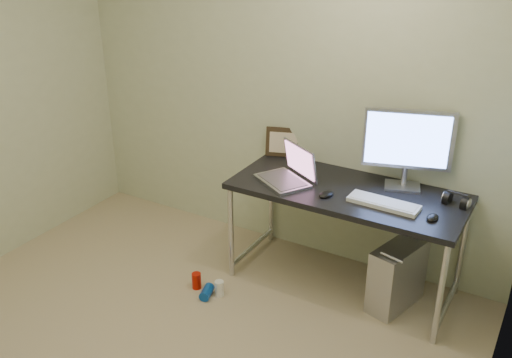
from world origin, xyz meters
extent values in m
cube|color=beige|center=(0.00, 1.75, 1.25)|extent=(3.50, 0.02, 2.50)
cube|color=beige|center=(1.75, 0.00, 1.25)|extent=(0.02, 3.50, 2.50)
cube|color=black|center=(0.67, 1.41, 0.73)|extent=(1.55, 0.68, 0.04)
cylinder|color=silver|center=(-0.06, 1.11, 0.35)|extent=(0.04, 0.04, 0.71)
cylinder|color=silver|center=(-0.06, 1.71, 0.35)|extent=(0.04, 0.04, 0.71)
cylinder|color=silver|center=(1.41, 1.11, 0.35)|extent=(0.04, 0.04, 0.71)
cylinder|color=silver|center=(1.41, 1.71, 0.35)|extent=(0.04, 0.04, 0.71)
cylinder|color=silver|center=(-0.06, 1.41, 0.08)|extent=(0.04, 0.60, 0.04)
cylinder|color=silver|center=(1.41, 1.41, 0.08)|extent=(0.04, 0.60, 0.04)
cube|color=silver|center=(1.08, 1.37, 0.23)|extent=(0.30, 0.47, 0.45)
cylinder|color=#AAAAB1|center=(1.08, 1.19, 0.47)|extent=(0.16, 0.06, 0.02)
cylinder|color=#AAAAB1|center=(1.08, 1.55, 0.47)|extent=(0.16, 0.06, 0.02)
cylinder|color=black|center=(1.03, 1.70, 0.40)|extent=(0.01, 0.16, 0.69)
cylinder|color=black|center=(1.12, 1.68, 0.38)|extent=(0.02, 0.11, 0.71)
cylinder|color=#B91405|center=(-0.19, 0.85, 0.06)|extent=(0.09, 0.09, 0.12)
cylinder|color=white|center=(0.00, 0.85, 0.06)|extent=(0.07, 0.07, 0.11)
cylinder|color=#0F49AE|center=(-0.07, 0.80, 0.04)|extent=(0.11, 0.15, 0.07)
cube|color=#AAAAB1|center=(0.24, 1.29, 0.76)|extent=(0.44, 0.40, 0.02)
cube|color=slate|center=(0.24, 1.29, 0.77)|extent=(0.38, 0.34, 0.00)
cube|color=#96959D|center=(0.32, 1.42, 0.88)|extent=(0.34, 0.23, 0.23)
cube|color=#864E6D|center=(0.32, 1.41, 0.88)|extent=(0.30, 0.20, 0.20)
cube|color=#AAAAB1|center=(0.98, 1.62, 0.76)|extent=(0.27, 0.23, 0.02)
cylinder|color=#AAAAB1|center=(0.98, 1.64, 0.83)|extent=(0.04, 0.04, 0.13)
cube|color=#AAAAB1|center=(0.98, 1.63, 1.09)|extent=(0.56, 0.20, 0.40)
cube|color=#597CE0|center=(0.98, 1.61, 1.09)|extent=(0.50, 0.16, 0.35)
cube|color=white|center=(0.95, 1.31, 0.76)|extent=(0.45, 0.16, 0.03)
ellipsoid|color=black|center=(1.27, 1.28, 0.77)|extent=(0.07, 0.11, 0.04)
ellipsoid|color=black|center=(0.59, 1.25, 0.77)|extent=(0.11, 0.14, 0.04)
cylinder|color=black|center=(1.29, 1.54, 0.78)|extent=(0.05, 0.10, 0.10)
cylinder|color=black|center=(1.40, 1.54, 0.78)|extent=(0.05, 0.10, 0.10)
cube|color=black|center=(1.35, 1.54, 0.83)|extent=(0.13, 0.03, 0.01)
cube|color=black|center=(0.03, 1.73, 0.86)|extent=(0.29, 0.17, 0.22)
cylinder|color=silver|center=(0.23, 1.65, 0.79)|extent=(0.01, 0.01, 0.09)
cylinder|color=white|center=(0.23, 1.65, 0.85)|extent=(0.05, 0.04, 0.04)
camera|label=1|loc=(1.86, -1.85, 2.39)|focal=40.00mm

